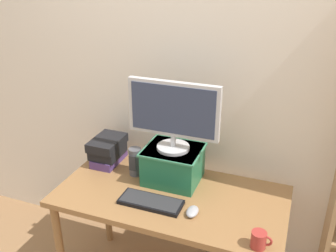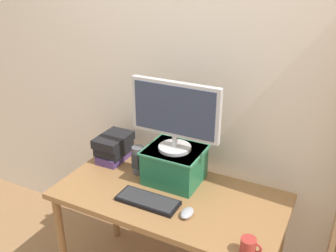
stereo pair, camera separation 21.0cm
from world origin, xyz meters
name	(u,v)px [view 2 (the right image)]	position (x,y,z in m)	size (l,w,h in m)	color
back_wall	(204,86)	(0.00, 0.49, 1.30)	(7.00, 0.08, 2.60)	beige
desk	(169,206)	(0.00, 0.00, 0.69)	(1.35, 0.68, 0.77)	olive
riser_box	(175,164)	(-0.04, 0.15, 0.89)	(0.35, 0.31, 0.22)	#1E6642
computer_monitor	(175,114)	(-0.04, 0.15, 1.23)	(0.55, 0.20, 0.42)	#B7B7BA
keyboard	(148,201)	(-0.07, -0.13, 0.79)	(0.36, 0.15, 0.02)	black
computer_mouse	(187,213)	(0.18, -0.14, 0.79)	(0.06, 0.10, 0.04)	#99999E
book_stack	(114,147)	(-0.53, 0.20, 0.87)	(0.18, 0.27, 0.18)	#4C336B
coffee_mug	(249,246)	(0.55, -0.27, 0.82)	(0.10, 0.07, 0.09)	#9E2D28
desk_speaker	(138,160)	(-0.29, 0.12, 0.87)	(0.08, 0.08, 0.18)	#4C4C51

